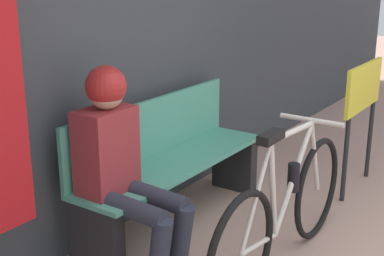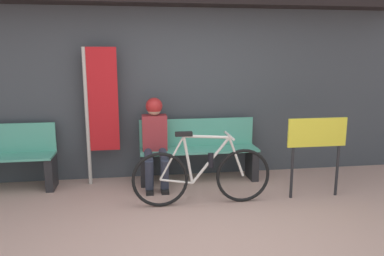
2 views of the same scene
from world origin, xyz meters
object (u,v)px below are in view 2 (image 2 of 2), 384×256
(park_bench_near, at_px, (199,152))
(signboard, at_px, (317,139))
(bicycle, at_px, (202,175))
(person_seated, at_px, (155,136))
(banner_pole, at_px, (98,105))

(park_bench_near, height_order, signboard, signboard)
(bicycle, height_order, signboard, signboard)
(park_bench_near, distance_m, person_seated, 0.70)
(person_seated, bearing_deg, park_bench_near, 11.00)
(signboard, bearing_deg, park_bench_near, 147.47)
(banner_pole, relative_size, signboard, 1.85)
(person_seated, xyz_separation_m, banner_pole, (-0.75, 0.17, 0.41))
(park_bench_near, height_order, banner_pole, banner_pole)
(bicycle, distance_m, banner_pole, 1.75)
(person_seated, xyz_separation_m, signboard, (1.98, -0.74, 0.05))
(bicycle, height_order, person_seated, person_seated)
(park_bench_near, distance_m, bicycle, 0.90)
(signboard, bearing_deg, bicycle, -178.62)
(person_seated, distance_m, signboard, 2.11)
(park_bench_near, distance_m, banner_pole, 1.54)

